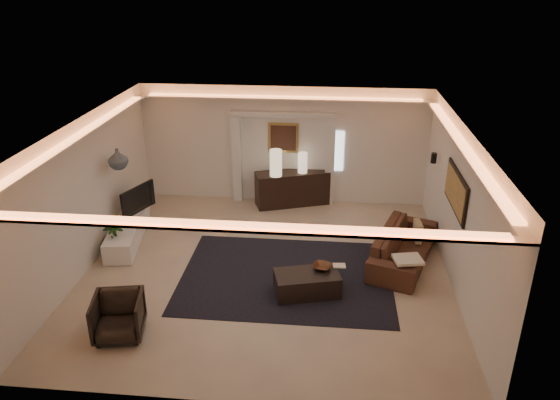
# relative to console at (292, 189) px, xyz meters

# --- Properties ---
(floor) EXTENTS (7.00, 7.00, 0.00)m
(floor) POSITION_rel_console_xyz_m (-0.24, -3.25, -0.40)
(floor) COLOR beige
(floor) RESTS_ON ground
(ceiling) EXTENTS (7.00, 7.00, 0.00)m
(ceiling) POSITION_rel_console_xyz_m (-0.24, -3.25, 2.50)
(ceiling) COLOR white
(ceiling) RESTS_ON ground
(wall_back) EXTENTS (7.00, 0.00, 7.00)m
(wall_back) POSITION_rel_console_xyz_m (-0.24, 0.25, 1.05)
(wall_back) COLOR white
(wall_back) RESTS_ON ground
(wall_front) EXTENTS (7.00, 0.00, 7.00)m
(wall_front) POSITION_rel_console_xyz_m (-0.24, -6.75, 1.05)
(wall_front) COLOR white
(wall_front) RESTS_ON ground
(wall_left) EXTENTS (0.00, 7.00, 7.00)m
(wall_left) POSITION_rel_console_xyz_m (-3.74, -3.25, 1.05)
(wall_left) COLOR white
(wall_left) RESTS_ON ground
(wall_right) EXTENTS (0.00, 7.00, 7.00)m
(wall_right) POSITION_rel_console_xyz_m (3.26, -3.25, 1.05)
(wall_right) COLOR white
(wall_right) RESTS_ON ground
(cove_soffit) EXTENTS (7.00, 7.00, 0.04)m
(cove_soffit) POSITION_rel_console_xyz_m (-0.24, -3.25, 2.22)
(cove_soffit) COLOR silver
(cove_soffit) RESTS_ON ceiling
(daylight_slit) EXTENTS (0.25, 0.03, 1.00)m
(daylight_slit) POSITION_rel_console_xyz_m (1.11, 0.23, 0.95)
(daylight_slit) COLOR white
(daylight_slit) RESTS_ON wall_back
(area_rug) EXTENTS (4.00, 3.00, 0.01)m
(area_rug) POSITION_rel_console_xyz_m (0.16, -3.45, -0.39)
(area_rug) COLOR black
(area_rug) RESTS_ON ground
(pilaster_left) EXTENTS (0.22, 0.20, 2.20)m
(pilaster_left) POSITION_rel_console_xyz_m (-1.39, 0.15, 0.70)
(pilaster_left) COLOR silver
(pilaster_left) RESTS_ON ground
(pilaster_right) EXTENTS (0.22, 0.20, 2.20)m
(pilaster_right) POSITION_rel_console_xyz_m (0.91, 0.15, 0.70)
(pilaster_right) COLOR silver
(pilaster_right) RESTS_ON ground
(alcove_header) EXTENTS (2.52, 0.20, 0.12)m
(alcove_header) POSITION_rel_console_xyz_m (-0.24, 0.15, 1.85)
(alcove_header) COLOR silver
(alcove_header) RESTS_ON wall_back
(painting_frame) EXTENTS (0.74, 0.04, 0.74)m
(painting_frame) POSITION_rel_console_xyz_m (-0.24, 0.22, 1.25)
(painting_frame) COLOR tan
(painting_frame) RESTS_ON wall_back
(painting_canvas) EXTENTS (0.62, 0.02, 0.62)m
(painting_canvas) POSITION_rel_console_xyz_m (-0.24, 0.19, 1.25)
(painting_canvas) COLOR #4C2D1E
(painting_canvas) RESTS_ON wall_back
(art_panel_frame) EXTENTS (0.04, 1.64, 0.74)m
(art_panel_frame) POSITION_rel_console_xyz_m (3.23, -2.95, 1.30)
(art_panel_frame) COLOR black
(art_panel_frame) RESTS_ON wall_right
(art_panel_gold) EXTENTS (0.02, 1.50, 0.62)m
(art_panel_gold) POSITION_rel_console_xyz_m (3.20, -2.95, 1.30)
(art_panel_gold) COLOR tan
(art_panel_gold) RESTS_ON wall_right
(wall_sconce) EXTENTS (0.12, 0.12, 0.22)m
(wall_sconce) POSITION_rel_console_xyz_m (3.14, -1.05, 1.28)
(wall_sconce) COLOR black
(wall_sconce) RESTS_ON wall_right
(wall_niche) EXTENTS (0.10, 0.55, 0.04)m
(wall_niche) POSITION_rel_console_xyz_m (-3.68, -1.85, 1.25)
(wall_niche) COLOR silver
(wall_niche) RESTS_ON wall_left
(console) EXTENTS (1.88, 1.12, 0.90)m
(console) POSITION_rel_console_xyz_m (0.00, 0.00, 0.00)
(console) COLOR black
(console) RESTS_ON ground
(lamp_left) EXTENTS (0.31, 0.31, 0.65)m
(lamp_left) POSITION_rel_console_xyz_m (-0.38, -0.28, 0.69)
(lamp_left) COLOR #FFE5B5
(lamp_left) RESTS_ON console
(lamp_right) EXTENTS (0.25, 0.25, 0.50)m
(lamp_right) POSITION_rel_console_xyz_m (0.25, 0.00, 0.69)
(lamp_right) COLOR #FFE6BD
(lamp_right) RESTS_ON console
(media_ledge) EXTENTS (0.92, 2.34, 0.43)m
(media_ledge) POSITION_rel_console_xyz_m (-3.39, -2.28, -0.18)
(media_ledge) COLOR white
(media_ledge) RESTS_ON ground
(tv) EXTENTS (1.03, 0.50, 0.60)m
(tv) POSITION_rel_console_xyz_m (-3.39, -1.71, 0.35)
(tv) COLOR black
(tv) RESTS_ON media_ledge
(figurine) EXTENTS (0.17, 0.17, 0.38)m
(figurine) POSITION_rel_console_xyz_m (-3.30, -1.14, 0.24)
(figurine) COLOR black
(figurine) RESTS_ON media_ledge
(ginger_jar) EXTENTS (0.47, 0.47, 0.42)m
(ginger_jar) POSITION_rel_console_xyz_m (-3.39, -2.32, 1.48)
(ginger_jar) COLOR #4C5F69
(ginger_jar) RESTS_ON wall_niche
(plant) EXTENTS (0.52, 0.52, 0.79)m
(plant) POSITION_rel_console_xyz_m (-3.39, -2.96, -0.00)
(plant) COLOR #193E14
(plant) RESTS_ON ground
(sofa) EXTENTS (2.52, 1.64, 0.69)m
(sofa) POSITION_rel_console_xyz_m (2.44, -2.64, -0.06)
(sofa) COLOR brown
(sofa) RESTS_ON ground
(throw_blanket) EXTENTS (0.58, 0.51, 0.06)m
(throw_blanket) POSITION_rel_console_xyz_m (2.39, -3.53, 0.15)
(throw_blanket) COLOR white
(throw_blanket) RESTS_ON sofa
(throw_pillow) EXTENTS (0.14, 0.41, 0.40)m
(throw_pillow) POSITION_rel_console_xyz_m (2.73, -2.35, 0.15)
(throw_pillow) COLOR tan
(throw_pillow) RESTS_ON sofa
(coffee_table) EXTENTS (1.27, 0.90, 0.43)m
(coffee_table) POSITION_rel_console_xyz_m (0.57, -3.99, -0.20)
(coffee_table) COLOR black
(coffee_table) RESTS_ON ground
(bowl) EXTENTS (0.42, 0.42, 0.08)m
(bowl) POSITION_rel_console_xyz_m (0.84, -3.79, 0.05)
(bowl) COLOR #4B2B19
(bowl) RESTS_ON coffee_table
(magazine) EXTENTS (0.24, 0.18, 0.03)m
(magazine) POSITION_rel_console_xyz_m (1.15, -3.68, 0.02)
(magazine) COLOR beige
(magazine) RESTS_ON coffee_table
(armchair) EXTENTS (0.90, 0.92, 0.71)m
(armchair) POSITION_rel_console_xyz_m (-2.35, -5.48, -0.04)
(armchair) COLOR black
(armchair) RESTS_ON ground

